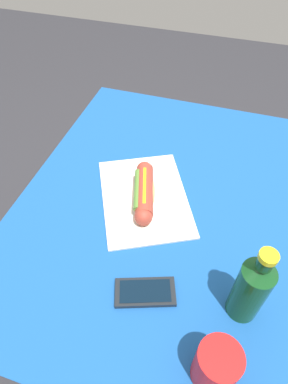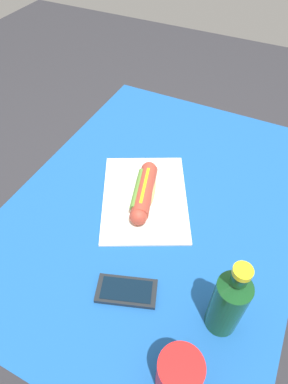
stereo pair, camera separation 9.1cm
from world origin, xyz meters
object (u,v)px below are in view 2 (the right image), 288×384
Objects in this scene: cell_phone at (127,291)px; drinking_cup at (179,375)px; hot_dog at (144,192)px; soda_bottle at (229,302)px.

drinking_cup is at bearing -124.74° from cell_phone.
soda_bottle is at bearing -128.60° from hot_dog.
cell_phone is 0.23m from soda_bottle.
hot_dog is at bearing 18.14° from cell_phone.
hot_dog is 0.28m from cell_phone.
cell_phone is 1.32× the size of drinking_cup.
soda_bottle reaches higher than cell_phone.
drinking_cup is at bearing 165.16° from soda_bottle.
hot_dog is 0.96× the size of soda_bottle.
hot_dog reaches higher than cell_phone.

